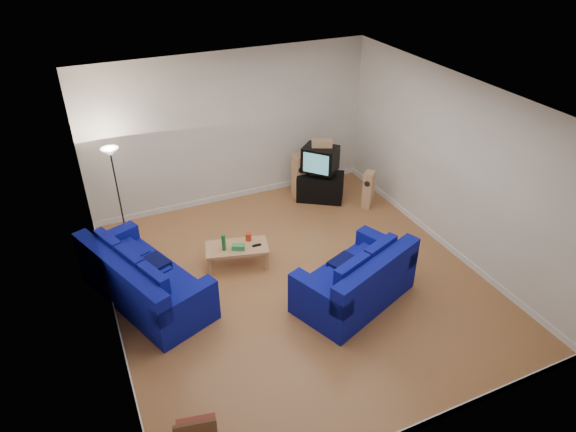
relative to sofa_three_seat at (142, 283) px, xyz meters
name	(u,v)px	position (x,y,z in m)	size (l,w,h in m)	color
room	(299,204)	(2.49, -0.60, 1.19)	(6.01, 6.51, 3.21)	brown
sofa_three_seat	(142,283)	(0.00, 0.00, 0.00)	(1.89, 2.68, 0.95)	navy
sofa_loveseat	(357,283)	(3.14, -1.44, 0.02)	(2.21, 1.72, 0.97)	navy
coffee_table	(237,249)	(1.71, 0.28, -0.01)	(1.19, 0.80, 0.40)	tan
bottle	(224,242)	(1.48, 0.28, 0.20)	(0.07, 0.07, 0.31)	#197233
tissue_box	(238,247)	(1.71, 0.19, 0.09)	(0.22, 0.12, 0.09)	green
red_canister	(248,237)	(1.97, 0.38, 0.12)	(0.10, 0.10, 0.14)	red
remote	(257,245)	(2.04, 0.15, 0.05)	(0.16, 0.05, 0.02)	black
tv_stand	(320,187)	(4.17, 1.81, -0.05)	(0.98, 0.54, 0.60)	black
av_receiver	(318,172)	(4.12, 1.87, 0.29)	(0.41, 0.34, 0.10)	black
television	(320,159)	(4.14, 1.82, 0.61)	(0.85, 0.86, 0.54)	black
centre_speaker	(322,143)	(4.18, 1.83, 0.95)	(0.42, 0.17, 0.15)	tan
speaker_left	(299,177)	(3.78, 2.10, 0.14)	(0.23, 0.31, 0.98)	tan
speaker_right	(368,190)	(4.93, 1.09, 0.06)	(0.31, 0.30, 0.82)	tan
floor_lamp	(113,165)	(0.04, 2.10, 1.17)	(0.32, 0.32, 1.85)	black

